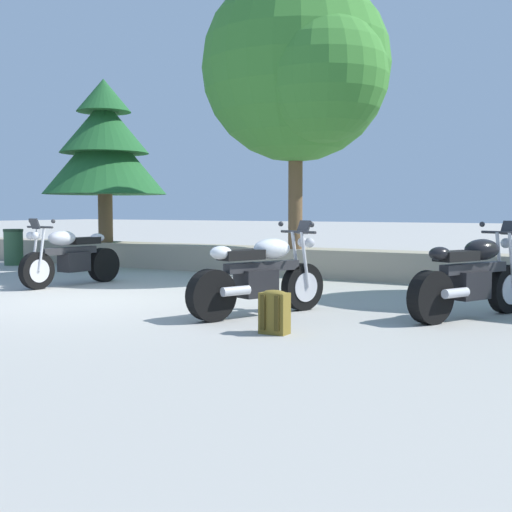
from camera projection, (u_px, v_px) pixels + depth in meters
The scene contains 9 objects.
ground_plane at pixel (89, 300), 9.66m from camera, with size 120.00×120.00×0.00m, color #A3A099.
stone_wall at pixel (256, 260), 13.76m from camera, with size 36.00×0.80×0.55m, color gray.
motorcycle_silver_near_left at pixel (70, 258), 11.50m from camera, with size 0.67×2.07×1.18m.
motorcycle_white_centre at pixel (261, 277), 8.24m from camera, with size 1.01×1.98×1.18m.
motorcycle_black_far_right at pixel (472, 278), 8.03m from camera, with size 1.09×1.94×1.18m.
rider_backpack at pixel (275, 311), 7.03m from camera, with size 0.30×0.26×0.47m.
pine_tree_far_left at pixel (104, 146), 15.44m from camera, with size 2.87×2.87×3.80m.
leafy_tree_mid_left at pixel (301, 69), 12.60m from camera, with size 3.83×3.65×5.35m.
trash_bin at pixel (14, 247), 15.73m from camera, with size 0.46×0.46×0.86m.
Camera 1 is at (7.00, -7.00, 1.32)m, focal length 46.47 mm.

